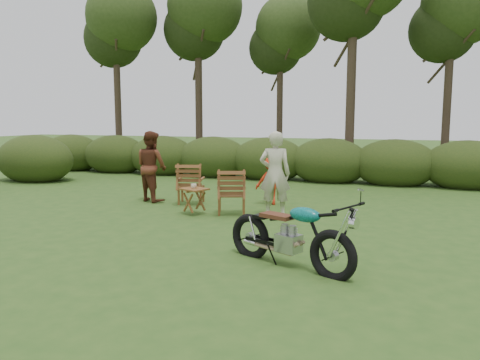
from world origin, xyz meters
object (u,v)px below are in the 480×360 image
(lawn_chair_left, at_px, (191,203))
(adult_a, at_px, (275,215))
(child, at_px, (271,204))
(motorcycle, at_px, (288,266))
(side_table, at_px, (194,201))
(cup, at_px, (194,186))
(lawn_chair_right, at_px, (232,214))
(adult_b, at_px, (152,201))

(lawn_chair_left, xyz_separation_m, adult_a, (2.24, -0.67, 0.00))
(adult_a, bearing_deg, child, -84.48)
(motorcycle, bearing_deg, side_table, 158.50)
(child, bearing_deg, cup, 34.13)
(lawn_chair_right, relative_size, child, 0.85)
(side_table, bearing_deg, motorcycle, -44.85)
(lawn_chair_right, bearing_deg, adult_b, -38.44)
(adult_a, distance_m, adult_b, 3.35)
(lawn_chair_left, xyz_separation_m, child, (1.83, 0.51, 0.00))
(cup, height_order, adult_a, adult_a)
(cup, xyz_separation_m, adult_a, (1.64, 0.46, -0.60))
(adult_a, relative_size, child, 1.57)
(lawn_chair_right, distance_m, adult_a, 0.92)
(adult_b, bearing_deg, lawn_chair_right, -173.51)
(lawn_chair_left, distance_m, cup, 1.41)
(motorcycle, distance_m, lawn_chair_left, 5.07)
(lawn_chair_left, relative_size, child, 0.86)
(adult_a, height_order, adult_b, adult_a)
(motorcycle, relative_size, adult_b, 1.16)
(motorcycle, height_order, lawn_chair_right, motorcycle)
(cup, bearing_deg, adult_b, 146.34)
(motorcycle, distance_m, child, 4.59)
(lawn_chair_left, xyz_separation_m, adult_b, (-1.04, -0.03, 0.00))
(adult_a, xyz_separation_m, child, (-0.42, 1.17, 0.00))
(side_table, xyz_separation_m, child, (1.20, 1.65, -0.28))
(child, bearing_deg, motorcycle, 90.02)
(lawn_chair_left, height_order, cup, cup)
(adult_b, bearing_deg, cup, 170.77)
(side_table, bearing_deg, child, 53.94)
(adult_b, bearing_deg, adult_a, -166.59)
(side_table, bearing_deg, cup, 137.34)
(motorcycle, relative_size, lawn_chair_left, 2.07)
(adult_a, bearing_deg, cup, 1.59)
(adult_a, bearing_deg, adult_b, -25.04)
(motorcycle, distance_m, adult_a, 3.34)
(cup, bearing_deg, motorcycle, -44.83)
(cup, bearing_deg, lawn_chair_right, 24.36)
(lawn_chair_right, height_order, child, child)
(lawn_chair_right, relative_size, lawn_chair_left, 1.00)
(lawn_chair_right, bearing_deg, motorcycle, 102.82)
(adult_b, height_order, child, adult_b)
(motorcycle, xyz_separation_m, adult_a, (-1.08, 3.16, 0.00))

